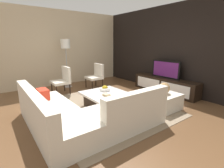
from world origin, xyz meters
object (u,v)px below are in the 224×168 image
Objects in this scene: accent_chair_near at (63,79)px; ottoman at (163,101)px; book_stack at (106,95)px; coffee_table at (105,100)px; sectional_couch at (81,115)px; fruit_bowl at (105,89)px; accent_chair_far at (96,74)px; floor_lamp at (66,47)px; television at (166,69)px; decorative_ball at (164,88)px; media_console at (164,85)px.

accent_chair_near is 3.16m from ottoman.
accent_chair_near is at bearing -171.52° from book_stack.
accent_chair_near is (-1.81, -0.42, 0.29)m from coffee_table.
sectional_couch is 2.20× the size of coffee_table.
accent_chair_far is (-1.61, 0.71, 0.06)m from fruit_bowl.
book_stack is (0.39, -0.22, -0.03)m from fruit_bowl.
accent_chair_far is (0.71, 0.81, -0.98)m from floor_lamp.
coffee_table is 1.21× the size of accent_chair_far.
television is at bearing 82.69° from fruit_bowl.
accent_chair_far reaches higher than sectional_couch.
decorative_ball is at bearing 39.36° from accent_chair_near.
accent_chair_near is 1.00× the size of accent_chair_far.
television is 3.53m from floor_lamp.
accent_chair_near is 1.27m from floor_lamp.
sectional_couch is at bearing -58.30° from coffee_table.
floor_lamp is at bearing 162.40° from sectional_couch.
sectional_couch is 2.68× the size of accent_chair_near.
accent_chair_far is (-1.89, -1.48, -0.29)m from television.
media_console is 2.41m from accent_chair_far.
accent_chair_near reaches higher than book_stack.
sectional_couch is 2.10m from ottoman.
media_console is at bearing 125.28° from ottoman.
floor_lamp is 6.42× the size of decorative_ball.
television is at bearing 43.72° from accent_chair_far.
coffee_table is at bearing -0.22° from floor_lamp.
television reaches higher than sectional_couch.
floor_lamp reaches higher than sectional_couch.
decorative_ball is at bearing 11.37° from accent_chair_far.
accent_chair_near is 3.22× the size of decorative_ball.
decorative_ball is at bearing 48.96° from coffee_table.
floor_lamp is 2.91m from book_stack.
ottoman is 3.42× the size of book_stack.
accent_chair_far is at bearing 155.02° from book_stack.
coffee_table is 0.61× the size of floor_lamp.
book_stack is at bearing -19.39° from accent_chair_far.
coffee_table is at bearing -18.95° from accent_chair_far.
ottoman is 2.59× the size of decorative_ball.
decorative_ball is at bearing 80.39° from sectional_couch.
media_console is 3.31m from sectional_couch.
television is 1.49m from decorative_ball.
accent_chair_far reaches higher than fruit_bowl.
fruit_bowl is 0.45m from book_stack.
television is 3.76× the size of decorative_ball.
fruit_bowl is (1.63, 0.52, -0.06)m from accent_chair_near.
coffee_table is at bearing -131.04° from ottoman.
decorative_ball is (2.74, 0.28, 0.04)m from accent_chair_far.
accent_chair_far is 4.25× the size of book_stack.
fruit_bowl is (-0.28, -2.20, 0.18)m from media_console.
coffee_table is 1.99m from accent_chair_far.
decorative_ball is 1.42m from book_stack.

